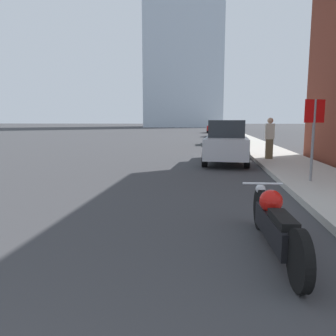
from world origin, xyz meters
TOP-DOWN VIEW (x-y plane):
  - sidewalk at (5.09, 40.00)m, footprint 2.39×240.00m
  - distant_tower at (-5.23, 95.90)m, footprint 20.79×20.79m
  - motorcycle at (2.86, 4.51)m, footprint 0.62×2.65m
  - parked_car_silver at (2.65, 13.95)m, footprint 1.94×4.58m
  - parked_car_green at (2.91, 24.95)m, footprint 1.94×4.30m
  - parked_car_white at (2.89, 37.16)m, footprint 1.93×4.35m
  - parked_car_red at (2.51, 49.03)m, footprint 2.11×4.09m
  - stop_sign at (4.68, 9.22)m, footprint 0.57×0.26m
  - pedestrian at (4.48, 14.44)m, footprint 0.36×0.24m

SIDE VIEW (x-z plane):
  - sidewalk at x=5.09m, z-range 0.00..0.15m
  - motorcycle at x=2.86m, z-range 0.00..0.79m
  - parked_car_white at x=2.89m, z-range -0.01..1.65m
  - parked_car_red at x=2.51m, z-range 0.02..1.66m
  - parked_car_green at x=2.91m, z-range -0.02..1.70m
  - parked_car_silver at x=2.65m, z-range -0.02..1.76m
  - pedestrian at x=4.48m, z-range 0.18..1.91m
  - stop_sign at x=4.68m, z-range 0.54..2.70m
  - distant_tower at x=-5.23m, z-range 0.00..56.62m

